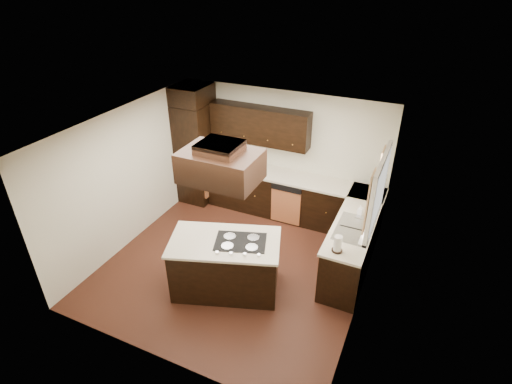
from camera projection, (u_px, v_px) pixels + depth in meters
floor at (236, 264)px, 6.92m from camera, size 4.20×4.20×0.02m
ceiling at (232, 127)px, 5.66m from camera, size 4.20×4.20×0.02m
wall_back at (283, 152)px, 7.95m from camera, size 4.20×0.02×2.50m
wall_front at (152, 289)px, 4.63m from camera, size 4.20×0.02×2.50m
wall_left at (128, 177)px, 7.05m from camera, size 0.02×4.20×2.50m
wall_right at (370, 236)px, 5.54m from camera, size 0.02×4.20×2.50m
oven_column at (197, 153)px, 8.37m from camera, size 0.65×0.75×2.12m
wall_oven_face at (211, 153)px, 8.21m from camera, size 0.05×0.62×0.78m
base_cabinets_back at (278, 195)px, 8.10m from camera, size 2.93×0.60×0.88m
base_cabinets_right at (354, 241)px, 6.76m from camera, size 0.60×2.40×0.88m
countertop_back at (278, 175)px, 7.86m from camera, size 2.93×0.63×0.04m
countertop_right at (357, 218)px, 6.54m from camera, size 0.63×2.40×0.04m
upper_cabinets at (260, 125)px, 7.68m from camera, size 2.00×0.34×0.72m
dishwasher_front at (286, 207)px, 7.79m from camera, size 0.60×0.05×0.72m
window_frame at (378, 192)px, 5.78m from camera, size 0.06×1.32×1.12m
window_pane at (380, 192)px, 5.77m from camera, size 0.00×1.20×1.00m
curtain_left at (369, 202)px, 5.45m from camera, size 0.02×0.34×0.90m
curtain_right at (379, 176)px, 6.11m from camera, size 0.02×0.34×0.90m
sink_rim at (353, 228)px, 6.24m from camera, size 0.52×0.84×0.01m
island at (226, 266)px, 6.21m from camera, size 1.79×1.34×0.88m
island_top at (225, 242)px, 5.98m from camera, size 1.87×1.42×0.04m
cooktop at (241, 242)px, 5.95m from camera, size 0.88×0.72×0.01m
range_hood at (221, 166)px, 5.37m from camera, size 1.05×0.72×0.42m
hood_duct at (220, 147)px, 5.23m from camera, size 0.55×0.50×0.13m
blender_base at (221, 162)px, 8.22m from camera, size 0.15×0.15×0.10m
blender_pitcher at (221, 154)px, 8.13m from camera, size 0.13×0.13×0.26m
spice_rack at (236, 160)px, 8.02m from camera, size 0.41×0.21×0.34m
mixing_bowl at (229, 163)px, 8.20m from camera, size 0.33×0.33×0.07m
soap_bottle at (360, 210)px, 6.56m from camera, size 0.08×0.08×0.17m
paper_towel at (338, 244)px, 5.70m from camera, size 0.15×0.15×0.26m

